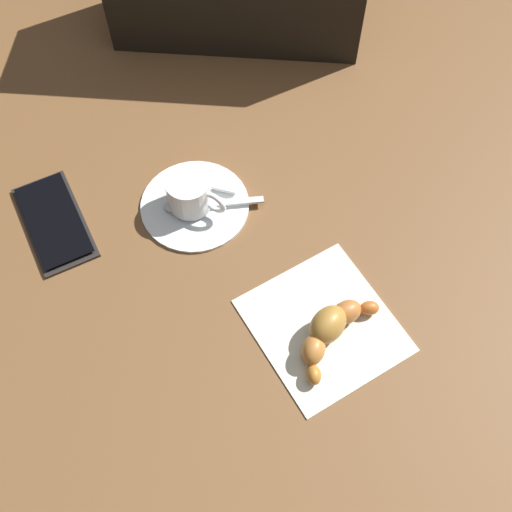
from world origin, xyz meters
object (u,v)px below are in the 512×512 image
espresso_cup (190,192)px  napkin (324,325)px  saucer (195,205)px  cell_phone (54,221)px  croissant (330,328)px  teaspoon (197,204)px  sugar_packet (213,182)px

espresso_cup → napkin: (-0.23, -0.05, -0.03)m
saucer → cell_phone: bearing=66.3°
espresso_cup → cell_phone: bearing=66.2°
espresso_cup → croissant: size_ratio=0.60×
napkin → cell_phone: cell_phone is taller
napkin → cell_phone: size_ratio=1.10×
napkin → teaspoon: bearing=11.7°
saucer → espresso_cup: 0.03m
sugar_packet → napkin: size_ratio=0.41×
teaspoon → napkin: size_ratio=0.73×
cell_phone → sugar_packet: bearing=-106.2°
espresso_cup → croissant: espresso_cup is taller
teaspoon → cell_phone: (0.08, 0.17, -0.01)m
napkin → sugar_packet: bearing=2.5°
teaspoon → croissant: 0.25m
teaspoon → croissant: size_ratio=0.95×
sugar_packet → napkin: bearing=141.3°
teaspoon → napkin: (-0.23, -0.05, -0.01)m
saucer → espresso_cup: espresso_cup is taller
espresso_cup → sugar_packet: 0.05m
espresso_cup → teaspoon: size_ratio=0.63×
teaspoon → sugar_packet: teaspoon is taller
napkin → cell_phone: 0.38m
teaspoon → sugar_packet: bearing=-60.0°
espresso_cup → napkin: size_ratio=0.46×
sugar_packet → teaspoon: bearing=78.8°
saucer → cell_phone: size_ratio=0.93×
napkin → cell_phone: (0.31, 0.22, 0.00)m
teaspoon → napkin: teaspoon is taller
saucer → cell_phone: 0.19m
espresso_cup → croissant: 0.25m
saucer → espresso_cup: bearing=71.4°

